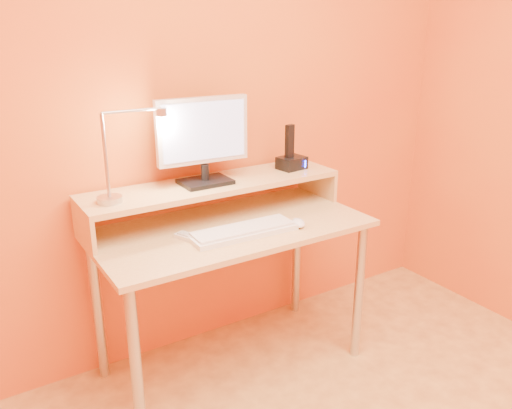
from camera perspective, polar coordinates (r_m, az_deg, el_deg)
wall_back at (r=2.41m, az=-6.79°, el=11.91°), size 3.00×0.04×2.50m
desk_leg_fl at (r=2.05m, az=-13.06°, el=-17.27°), size 0.04×0.04×0.69m
desk_leg_fr at (r=2.54m, az=11.25°, el=-9.45°), size 0.04×0.04×0.69m
desk_leg_bl at (r=2.46m, az=-17.05°, el=-11.01°), size 0.04×0.04×0.69m
desk_leg_br at (r=2.88m, az=4.48°, el=-5.54°), size 0.04×0.04×0.69m
desk_lower at (r=2.27m, az=-2.76°, el=-2.62°), size 1.20×0.60×0.02m
shelf_riser_left at (r=2.18m, az=-18.48°, el=-2.36°), size 0.02×0.30×0.14m
shelf_riser_right at (r=2.68m, az=6.70°, el=2.50°), size 0.02×0.30×0.14m
desk_shelf at (r=2.34m, az=-4.63°, el=2.18°), size 1.20×0.30×0.02m
monitor_foot at (r=2.32m, az=-5.60°, el=2.52°), size 0.22×0.16×0.02m
monitor_neck at (r=2.31m, az=-5.64°, el=3.57°), size 0.04×0.04×0.07m
monitor_panel at (r=2.27m, az=-5.90°, el=8.12°), size 0.42×0.06×0.29m
monitor_back at (r=2.29m, az=-6.17°, el=8.21°), size 0.38×0.03×0.24m
monitor_screen at (r=2.26m, az=-5.69°, el=8.05°), size 0.38×0.02×0.25m
lamp_base at (r=2.14m, az=-15.81°, el=0.53°), size 0.10×0.10×0.02m
lamp_post at (r=2.09m, az=-16.25°, el=5.14°), size 0.01×0.01×0.33m
lamp_arm at (r=2.10m, az=-13.49°, el=10.01°), size 0.24×0.01×0.01m
lamp_head at (r=2.14m, az=-10.39°, el=9.99°), size 0.04×0.04×0.03m
lamp_bulb at (r=2.14m, az=-10.36°, el=9.57°), size 0.03×0.03×0.00m
phone_dock at (r=2.55m, az=3.95°, el=4.60°), size 0.14×0.12×0.06m
phone_handset at (r=2.52m, az=3.73°, el=6.98°), size 0.04×0.03×0.16m
phone_led at (r=2.54m, az=5.45°, el=4.48°), size 0.01×0.00×0.04m
keyboard at (r=2.17m, az=-1.42°, el=-3.03°), size 0.47×0.16×0.02m
mouse at (r=2.26m, az=4.68°, el=-2.03°), size 0.08×0.11×0.03m
remote_control at (r=2.12m, az=-6.86°, el=-3.80°), size 0.11×0.18×0.02m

